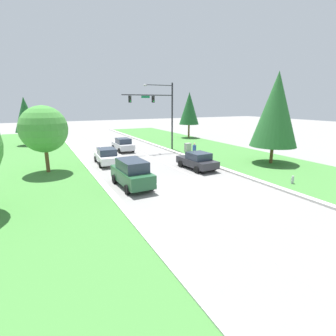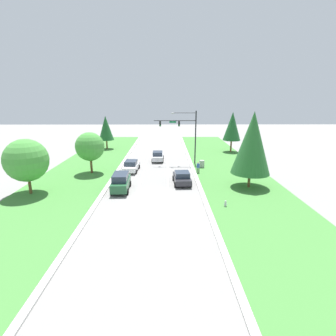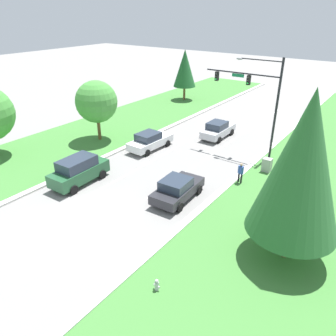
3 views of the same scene
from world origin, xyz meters
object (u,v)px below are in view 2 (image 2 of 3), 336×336
Objects in this scene: oak_near_left_tree at (26,160)px; conifer_near_right_tree at (232,126)px; utility_cabinet at (202,164)px; oak_far_left_tree at (90,147)px; white_sedan at (131,166)px; conifer_far_right_tree at (252,143)px; charcoal_sedan at (182,178)px; forest_suv at (121,182)px; pedestrian at (198,167)px; fire_hydrant at (225,204)px; traffic_signal_mast at (184,129)px; conifer_mid_left_tree at (106,128)px; silver_sedan at (158,156)px.

conifer_near_right_tree is at bearing 39.41° from oak_near_left_tree.
utility_cabinet is 0.20× the size of oak_far_left_tree.
conifer_near_right_tree reaches higher than white_sedan.
charcoal_sedan is at bearing 169.14° from conifer_far_right_tree.
oak_near_left_tree is (-10.07, -1.12, 2.87)m from forest_suv.
pedestrian reaches higher than charcoal_sedan.
oak_near_left_tree is at bearing -119.14° from oak_far_left_tree.
fire_hydrant is (11.09, -13.34, -0.47)m from white_sedan.
charcoal_sedan is 2.64× the size of pedestrian.
conifer_far_right_tree is at bearing -59.40° from traffic_signal_mast.
conifer_far_right_tree is (25.44, 2.01, 1.55)m from oak_near_left_tree.
conifer_mid_left_tree is at bearing 139.73° from utility_cabinet.
pedestrian is at bearing -107.36° from utility_cabinet.
silver_sedan is at bearing 39.25° from oak_far_left_tree.
oak_far_left_tree is (-12.75, 4.79, 3.10)m from charcoal_sedan.
fire_hydrant is at bearing -58.78° from conifer_mid_left_tree.
conifer_near_right_tree reaches higher than conifer_mid_left_tree.
charcoal_sedan is 8.40m from fire_hydrant.
white_sedan is 6.83× the size of fire_hydrant.
conifer_far_right_tree reaches higher than pedestrian.
charcoal_sedan is 18.03m from oak_near_left_tree.
traffic_signal_mast is at bearing 32.23° from white_sedan.
conifer_far_right_tree reaches higher than charcoal_sedan.
conifer_mid_left_tree is at bearing 103.96° from forest_suv.
conifer_near_right_tree is (10.01, 9.27, -0.48)m from traffic_signal_mast.
conifer_far_right_tree is at bearing 1.52° from forest_suv.
white_sedan is 17.35m from fire_hydrant.
white_sedan is (0.16, 8.36, -0.24)m from forest_suv.
oak_far_left_tree is at bearing -165.59° from white_sedan.
conifer_mid_left_tree is (-18.04, 15.28, 3.87)m from utility_cabinet.
conifer_far_right_tree is at bearing 54.98° from fire_hydrant.
traffic_signal_mast reaches higher than oak_far_left_tree.
fire_hydrant is 28.46m from conifer_near_right_tree.
charcoal_sedan is 0.49× the size of conifer_far_right_tree.
conifer_mid_left_tree is (-7.32, 17.03, 3.65)m from white_sedan.
white_sedan is at bearing -150.72° from traffic_signal_mast.
utility_cabinet is 3.19m from pedestrian.
conifer_mid_left_tree is at bearing 95.49° from oak_far_left_tree.
traffic_signal_mast reaches higher than conifer_near_right_tree.
conifer_far_right_tree is at bearing -97.77° from conifer_near_right_tree.
traffic_signal_mast is 11.57m from charcoal_sedan.
charcoal_sedan is 0.71× the size of oak_near_left_tree.
silver_sedan is 0.95× the size of white_sedan.
utility_cabinet is 16.87m from oak_far_left_tree.
oak_far_left_tree reaches higher than charcoal_sedan.
traffic_signal_mast is 18.89m from fire_hydrant.
fire_hydrant is 0.10× the size of conifer_mid_left_tree.
white_sedan is at bearing 10.13° from pedestrian.
oak_near_left_tree is at bearing -171.61° from charcoal_sedan.
charcoal_sedan is at bearing 78.39° from pedestrian.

